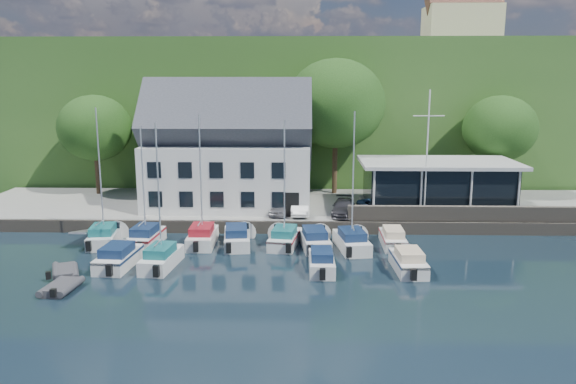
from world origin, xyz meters
The scene contains 34 objects.
ground centered at (0.00, 0.00, 0.00)m, with size 180.00×180.00×0.00m, color black.
quay centered at (0.00, 17.50, 0.50)m, with size 60.00×13.00×1.00m, color gray.
quay_face centered at (0.00, 11.00, 0.50)m, with size 60.00×0.30×1.00m, color #5A5348.
hillside centered at (0.00, 62.00, 8.00)m, with size 160.00×75.00×16.00m, color #2D531F.
field_patch centered at (8.00, 70.00, 16.15)m, with size 50.00×30.00×0.30m, color #566030.
farmhouse centered at (22.00, 52.00, 20.10)m, with size 10.40×7.00×8.20m, color beige, non-canonical shape.
harbor_building centered at (-7.00, 16.50, 5.35)m, with size 14.40×8.20×8.70m, color silver, non-canonical shape.
club_pavilion centered at (11.00, 16.00, 3.05)m, with size 13.20×7.20×4.10m, color black, non-canonical shape.
seawall centered at (12.00, 11.40, 1.60)m, with size 18.00×0.50×1.20m, color #5A5348.
gangway centered at (-16.50, 9.00, 0.00)m, with size 1.20×6.00×1.40m, color silver, non-canonical shape.
car_silver centered at (-2.41, 13.20, 1.59)m, with size 1.40×3.49×1.19m, color #9D9DA2.
car_white centered at (-0.78, 13.36, 1.66)m, with size 1.39×3.99×1.31m, color silver.
car_dgrey centered at (2.80, 13.22, 1.63)m, with size 1.77×4.35×1.26m, color #302F34.
car_blue centered at (5.51, 13.76, 1.63)m, with size 1.45×3.67×1.26m, color #315C96.
flagpole centered at (9.27, 12.72, 6.08)m, with size 2.44×0.20×10.17m, color silver, non-canonical shape.
tree_0 centered at (-20.38, 21.36, 5.75)m, with size 6.95×6.95×9.50m, color #173710, non-canonical shape.
tree_1 centered at (-12.96, 22.01, 5.82)m, with size 7.05×7.05×9.63m, color #173710, non-canonical shape.
tree_2 centered at (-3.67, 22.16, 6.27)m, with size 7.71×7.71×10.54m, color #173710, non-canonical shape.
tree_3 centered at (2.55, 22.18, 7.45)m, with size 9.43×9.43×12.89m, color #173710, non-canonical shape.
tree_5 centered at (18.08, 21.96, 5.73)m, with size 6.92×6.92×9.45m, color #173710, non-canonical shape.
boat_r1_0 centered at (-15.18, 7.77, 4.58)m, with size 2.05×6.04×9.17m, color silver, non-canonical shape.
boat_r1_1 centered at (-12.02, 7.53, 4.77)m, with size 1.93×6.03×9.54m, color silver, non-canonical shape.
boat_r1_2 centered at (-7.93, 7.90, 4.64)m, with size 2.01×6.29×9.28m, color silver, non-canonical shape.
boat_r1_3 centered at (-5.38, 7.78, 0.75)m, with size 1.98×6.51×1.50m, color silver, non-canonical shape.
boat_r1_4 centered at (-1.89, 7.78, 4.36)m, with size 1.97×6.15×8.72m, color silver, non-canonical shape.
boat_r1_5 centered at (0.30, 7.45, 0.73)m, with size 1.98×6.45×1.46m, color silver, non-canonical shape.
boat_r1_6 centered at (2.95, 7.03, 4.58)m, with size 2.04×6.53×9.15m, color silver, non-canonical shape.
boat_r1_7 centered at (6.02, 7.96, 0.69)m, with size 1.71×5.98×1.38m, color silver, non-canonical shape.
boat_r2_0 centered at (-12.55, 2.92, 0.75)m, with size 2.07×6.22×1.51m, color silver, non-canonical shape.
boat_r2_1 centered at (-9.71, 2.86, 4.61)m, with size 1.86×6.28×9.22m, color silver, non-canonical shape.
boat_r2_3 centered at (0.64, 2.44, 0.72)m, with size 1.73×5.73×1.44m, color silver, non-canonical shape.
boat_r2_4 centered at (6.16, 2.56, 0.73)m, with size 1.91×5.95×1.46m, color silver, non-canonical shape.
dinghy_0 centered at (-15.35, 1.17, 0.33)m, with size 1.68×2.80×0.65m, color #35353A, non-canonical shape.
dinghy_1 centered at (-14.49, -1.48, 0.32)m, with size 1.67×2.78×0.65m, color #35353A, non-canonical shape.
Camera 1 is at (-0.68, -31.67, 12.11)m, focal length 35.00 mm.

